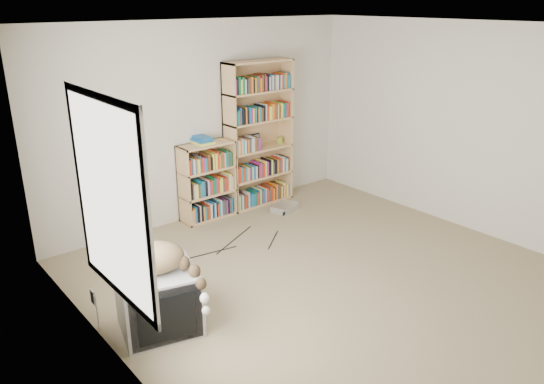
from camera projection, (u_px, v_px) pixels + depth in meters
floor at (343, 284)px, 5.37m from camera, size 4.50×5.00×0.01m
wall_back at (205, 121)px, 6.76m from camera, size 4.50×0.02×2.50m
wall_left at (123, 229)px, 3.60m from camera, size 0.02×5.00×2.50m
wall_right at (479, 131)px, 6.28m from camera, size 0.02×5.00×2.50m
ceiling at (357, 27)px, 4.51m from camera, size 4.50×5.00×0.02m
window at (110, 200)px, 3.70m from camera, size 0.02×1.22×1.52m
crt_tv at (158, 300)px, 4.57m from camera, size 0.78×0.73×0.57m
cat at (161, 263)px, 4.38m from camera, size 0.69×0.74×0.60m
bookcase_tall at (258, 138)px, 7.21m from camera, size 0.99×0.30×1.98m
bookcase_short at (207, 183)px, 6.87m from camera, size 0.73×0.30×1.01m
book_stack at (202, 140)px, 6.66m from camera, size 0.22×0.28×0.09m
green_mug at (279, 140)px, 7.44m from camera, size 0.08×0.08×0.09m
framed_print at (256, 140)px, 7.30m from camera, size 0.13×0.05×0.18m
dvd_player at (285, 207)px, 7.24m from camera, size 0.43×0.37×0.08m
wall_outlet at (93, 297)px, 4.54m from camera, size 0.01×0.08×0.13m
floor_cables at (248, 243)px, 6.26m from camera, size 1.20×0.70×0.01m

